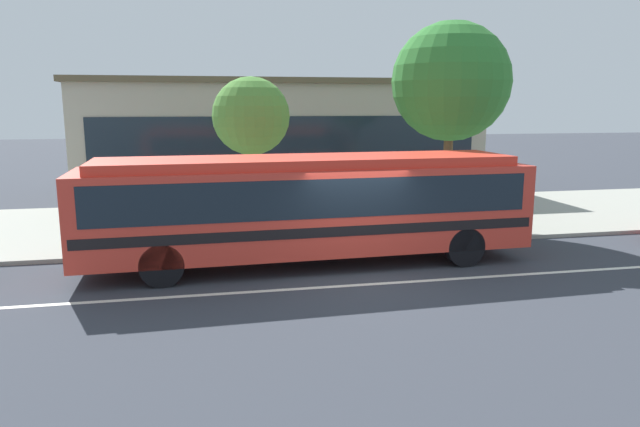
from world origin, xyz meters
TOP-DOWN VIEW (x-y plane):
  - ground_plane at (0.00, 0.00)m, footprint 120.00×120.00m
  - sidewalk_slab at (0.00, 6.53)m, footprint 60.00×8.00m
  - lane_stripe_center at (0.00, -0.80)m, footprint 56.00×0.16m
  - transit_bus at (-0.95, 1.18)m, footprint 11.28×2.80m
  - pedestrian_waiting_near_sign at (0.44, 3.01)m, footprint 0.36×0.36m
  - street_tree_near_stop at (-1.97, 5.54)m, footprint 2.45×2.45m
  - street_tree_mid_block at (4.36, 4.77)m, footprint 3.80×3.80m
  - station_building at (0.07, 13.65)m, footprint 17.70×6.49m

SIDE VIEW (x-z plane):
  - ground_plane at x=0.00m, z-range 0.00..0.00m
  - lane_stripe_center at x=0.00m, z-range 0.00..0.01m
  - sidewalk_slab at x=0.00m, z-range 0.00..0.12m
  - pedestrian_waiting_near_sign at x=0.44m, z-range 0.27..1.98m
  - transit_bus at x=-0.95m, z-range 0.23..2.98m
  - station_building at x=0.07m, z-range 0.01..5.12m
  - street_tree_near_stop at x=-1.97m, z-range 1.24..6.01m
  - street_tree_mid_block at x=4.36m, z-range 1.47..8.00m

